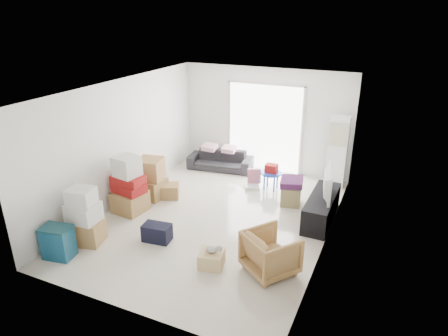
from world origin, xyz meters
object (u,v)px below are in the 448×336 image
kids_table (271,172)px  wood_crate (212,259)px  ottoman (291,195)px  sofa (220,157)px  ac_tower (337,152)px  television (323,193)px  armchair (271,251)px  tv_console (321,208)px  storage_bins (58,242)px

kids_table → wood_crate: bearing=-89.1°
ottoman → kids_table: kids_table is taller
sofa → ac_tower: bearing=-5.2°
television → ottoman: (-0.76, 0.42, -0.39)m
armchair → sofa: bearing=-18.5°
tv_console → sofa: size_ratio=0.94×
ac_tower → sofa: size_ratio=1.02×
storage_bins → wood_crate: (2.54, 0.86, -0.17)m
tv_console → wood_crate: 2.72m
tv_console → ac_tower: bearing=91.6°
storage_bins → ottoman: bearing=49.2°
tv_console → kids_table: bearing=144.3°
ac_tower → wood_crate: bearing=-107.4°
television → storage_bins: (-3.90, -3.21, -0.30)m
ottoman → wood_crate: size_ratio=1.07×
ac_tower → tv_console: ac_tower is taller
storage_bins → tv_console: bearing=39.5°
ac_tower → sofa: (-3.00, -0.15, -0.54)m
ac_tower → kids_table: (-1.36, -0.81, -0.43)m
tv_console → storage_bins: (-3.90, -3.21, 0.03)m
storage_bins → kids_table: bearing=59.5°
ac_tower → storage_bins: ac_tower is taller
storage_bins → ottoman: (3.14, 3.64, -0.08)m
ac_tower → television: size_ratio=1.75×
armchair → storage_bins: (-3.49, -1.12, -0.10)m
sofa → ottoman: (2.30, -1.25, -0.12)m
storage_bins → wood_crate: storage_bins is taller
storage_bins → ac_tower: bearing=52.6°
kids_table → armchair: bearing=-72.1°
ac_tower → television: 1.85m
kids_table → ottoman: bearing=-42.0°
tv_console → ottoman: 0.87m
ac_tower → armchair: ac_tower is taller
ac_tower → tv_console: bearing=-88.4°
armchair → ottoman: (-0.35, 2.52, -0.18)m
ottoman → armchair: bearing=-82.1°
ac_tower → tv_console: size_ratio=1.08×
sofa → kids_table: (1.64, -0.66, 0.11)m
ottoman → kids_table: size_ratio=0.68×
armchair → tv_console: bearing=-64.6°
television → wood_crate: size_ratio=2.50×
storage_bins → wood_crate: 2.69m
tv_console → storage_bins: storage_bins is taller
wood_crate → sofa: bearing=112.8°
tv_console → storage_bins: 5.05m
ottoman → wood_crate: ottoman is taller
kids_table → wood_crate: 3.38m
television → storage_bins: television is taller
sofa → ottoman: size_ratio=4.00×
television → armchair: bearing=157.4°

